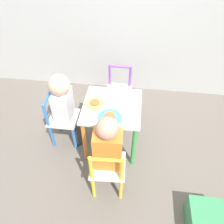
% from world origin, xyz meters
% --- Properties ---
extents(ground_plane, '(6.00, 6.00, 0.00)m').
position_xyz_m(ground_plane, '(0.00, 0.00, 0.00)').
color(ground_plane, '#6B6056').
extents(kids_table, '(0.49, 0.49, 0.50)m').
position_xyz_m(kids_table, '(0.00, 0.00, 0.40)').
color(kids_table, silver).
rests_on(kids_table, ground_plane).
extents(chair_yellow, '(0.27, 0.27, 0.54)m').
position_xyz_m(chair_yellow, '(0.03, -0.47, 0.27)').
color(chair_yellow, silver).
rests_on(chair_yellow, ground_plane).
extents(chair_blue, '(0.26, 0.26, 0.54)m').
position_xyz_m(chair_blue, '(-0.47, -0.00, 0.27)').
color(chair_blue, silver).
rests_on(chair_blue, ground_plane).
extents(chair_purple, '(0.27, 0.27, 0.54)m').
position_xyz_m(chair_purple, '(0.01, 0.47, 0.27)').
color(chair_purple, silver).
rests_on(chair_purple, ground_plane).
extents(child_front, '(0.21, 0.21, 0.77)m').
position_xyz_m(child_front, '(0.02, -0.41, 0.46)').
color(child_front, '#38383D').
rests_on(child_front, ground_plane).
extents(child_left, '(0.22, 0.20, 0.76)m').
position_xyz_m(child_left, '(-0.41, -0.00, 0.47)').
color(child_left, '#38383D').
rests_on(child_left, ground_plane).
extents(plate_front, '(0.19, 0.19, 0.03)m').
position_xyz_m(plate_front, '(-0.00, -0.15, 0.50)').
color(plate_front, '#4C9EE0').
rests_on(plate_front, kids_table).
extents(plate_left, '(0.17, 0.17, 0.03)m').
position_xyz_m(plate_left, '(-0.15, 0.00, 0.50)').
color(plate_left, '#EADB66').
rests_on(plate_left, kids_table).
extents(storage_bin, '(0.25, 0.25, 0.18)m').
position_xyz_m(storage_bin, '(0.76, -0.67, 0.09)').
color(storage_bin, '#3D8E56').
rests_on(storage_bin, ground_plane).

